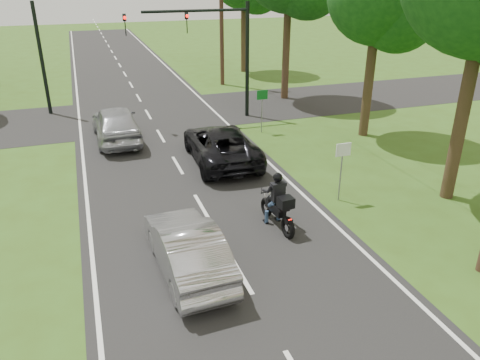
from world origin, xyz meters
name	(u,v)px	position (x,y,z in m)	size (l,w,h in m)	color
ground	(240,273)	(0.00, 0.00, 0.00)	(140.00, 140.00, 0.00)	#345117
road	(168,149)	(0.00, 10.00, 0.01)	(8.00, 100.00, 0.01)	black
cross_road	(148,114)	(0.00, 16.00, 0.01)	(60.00, 7.00, 0.01)	black
motorcycle_rider	(278,206)	(1.92, 1.93, 0.73)	(0.62, 2.15, 1.85)	black
dark_suv	(221,144)	(1.86, 7.88, 0.76)	(2.47, 5.36, 1.49)	black
silver_sedan	(187,248)	(-1.28, 0.54, 0.72)	(1.50, 4.30, 1.42)	#A09FA4
silver_suv	(116,123)	(-2.05, 12.00, 0.85)	(1.98, 4.93, 1.68)	#A8AAB0
traffic_signal	(213,41)	(3.34, 14.00, 4.14)	(6.38, 0.44, 6.00)	black
signal_pole_far	(42,60)	(-5.20, 18.00, 3.00)	(0.20, 0.20, 6.00)	black
utility_pole_far	(221,9)	(6.20, 22.00, 5.08)	(1.60, 0.28, 10.00)	#4A2D21
sign_white	(343,158)	(4.70, 2.98, 1.60)	(0.55, 0.07, 2.12)	slate
sign_green	(262,101)	(4.90, 10.98, 1.60)	(0.55, 0.07, 2.12)	slate
tree_row_c	(386,0)	(9.75, 8.80, 6.23)	(4.80, 4.65, 8.76)	#332316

